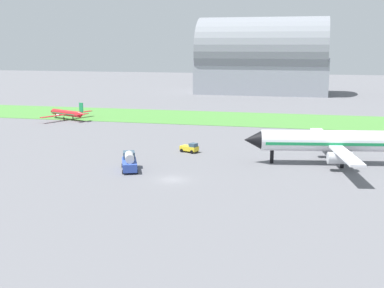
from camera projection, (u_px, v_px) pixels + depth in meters
ground_plane at (172, 180)px, 79.94m from camera, size 600.00×600.00×0.00m
grass_taxiway_strip at (235, 119)px, 145.38m from camera, size 360.00×28.00×0.08m
airplane_midfield_jet at (333, 141)px, 89.71m from camera, size 32.45×32.92×11.69m
airplane_taxiing_turboprop at (67, 113)px, 142.86m from camera, size 14.72×16.95×5.42m
pushback_tug_near_gate at (190, 148)px, 100.05m from camera, size 4.01×3.10×1.95m
fuel_truck_midfield at (129, 161)px, 85.58m from camera, size 4.70×6.92×3.29m
hangar_distant at (262, 59)px, 218.88m from camera, size 56.93×29.49×33.23m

